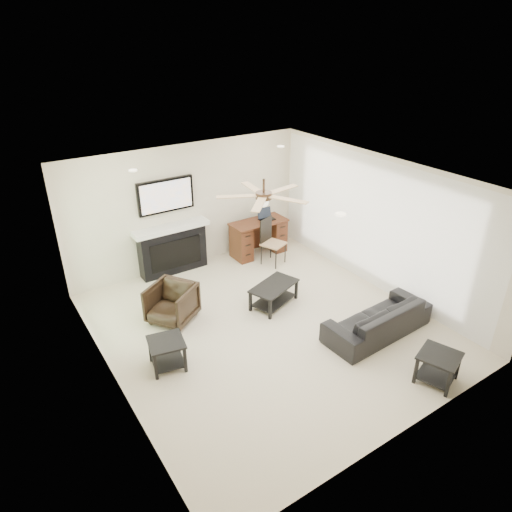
% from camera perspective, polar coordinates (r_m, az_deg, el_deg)
% --- Properties ---
extents(room_shell, '(5.50, 5.54, 2.52)m').
position_cam_1_polar(room_shell, '(6.99, 2.30, 3.41)').
color(room_shell, beige).
rests_on(room_shell, ground).
extents(sofa, '(1.88, 0.80, 0.54)m').
position_cam_1_polar(sofa, '(7.62, 14.96, -7.57)').
color(sofa, black).
rests_on(sofa, ground).
extents(armchair, '(0.99, 0.98, 0.66)m').
position_cam_1_polar(armchair, '(7.76, -10.48, -5.85)').
color(armchair, black).
rests_on(armchair, ground).
extents(coffee_table, '(1.02, 0.77, 0.40)m').
position_cam_1_polar(coffee_table, '(8.11, 2.25, -4.87)').
color(coffee_table, black).
rests_on(coffee_table, ground).
extents(end_table_near, '(0.66, 0.66, 0.45)m').
position_cam_1_polar(end_table_near, '(6.97, 21.71, -12.87)').
color(end_table_near, black).
rests_on(end_table_near, ground).
extents(end_table_left, '(0.59, 0.59, 0.45)m').
position_cam_1_polar(end_table_left, '(6.86, -11.03, -11.91)').
color(end_table_left, black).
rests_on(end_table_left, ground).
extents(fireplace_unit, '(1.52, 0.34, 1.91)m').
position_cam_1_polar(fireplace_unit, '(9.01, -10.56, 3.46)').
color(fireplace_unit, black).
rests_on(fireplace_unit, ground).
extents(desk, '(1.22, 0.56, 0.76)m').
position_cam_1_polar(desk, '(9.83, 0.33, 2.31)').
color(desk, '#3A180E').
rests_on(desk, ground).
extents(desk_chair, '(0.55, 0.56, 0.97)m').
position_cam_1_polar(desk_chair, '(9.38, 2.20, 1.73)').
color(desk_chair, black).
rests_on(desk_chair, ground).
extents(laptop, '(0.33, 0.24, 0.23)m').
position_cam_1_polar(laptop, '(9.72, 1.38, 5.19)').
color(laptop, black).
rests_on(laptop, desk).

